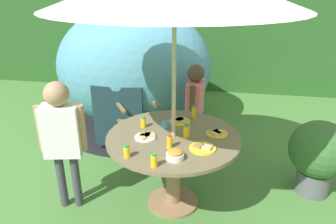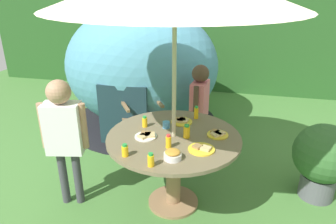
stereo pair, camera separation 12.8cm
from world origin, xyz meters
name	(u,v)px [view 1 (the left image)]	position (x,y,z in m)	size (l,w,h in m)	color
ground_plane	(173,203)	(0.00, 0.00, -0.01)	(10.00, 10.00, 0.02)	#477A38
hedge_backdrop	(203,39)	(0.00, 3.76, 0.94)	(9.00, 0.70, 1.88)	#285623
garden_table	(173,152)	(0.00, 0.00, 0.56)	(1.19, 1.19, 0.73)	#93704C
wooden_chair	(134,110)	(-0.63, 0.97, 0.54)	(0.60, 0.60, 0.96)	brown
dome_tent	(134,67)	(-0.85, 1.80, 0.85)	(2.31, 2.31, 1.72)	teal
potted_plant	(318,153)	(1.37, 0.42, 0.44)	(0.57, 0.57, 0.77)	#595960
child_in_pink_shirt	(195,100)	(0.11, 0.93, 0.73)	(0.20, 0.39, 1.15)	navy
child_in_white_shirt	(62,131)	(-0.96, -0.19, 0.79)	(0.41, 0.24, 1.24)	#3F3F47
snack_bowl	(175,155)	(0.07, -0.38, 0.77)	(0.14, 0.14, 0.08)	white
plate_front_edge	(203,148)	(0.27, -0.19, 0.74)	(0.22, 0.22, 0.03)	yellow
plate_near_left	(146,136)	(-0.23, -0.08, 0.74)	(0.19, 0.19, 0.03)	white
plate_far_left	(180,121)	(0.02, 0.30, 0.74)	(0.21, 0.21, 0.03)	yellow
plate_center_front	(217,133)	(0.38, 0.10, 0.74)	(0.19, 0.19, 0.03)	yellow
juice_bottle_near_right	(143,122)	(-0.30, 0.13, 0.78)	(0.05, 0.05, 0.11)	yellow
juice_bottle_far_right	(170,142)	(0.00, -0.21, 0.78)	(0.05, 0.05, 0.12)	yellow
juice_bottle_center_back	(127,152)	(-0.30, -0.42, 0.78)	(0.05, 0.05, 0.10)	yellow
juice_bottle_mid_left	(186,131)	(0.11, 0.00, 0.79)	(0.06, 0.06, 0.12)	yellow
juice_bottle_mid_right	(194,112)	(0.14, 0.42, 0.79)	(0.04, 0.04, 0.13)	yellow
juice_bottle_back_edge	(154,161)	(-0.07, -0.51, 0.78)	(0.05, 0.05, 0.11)	yellow
cup_near	(165,125)	(-0.10, 0.15, 0.76)	(0.07, 0.07, 0.06)	#4C99D8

